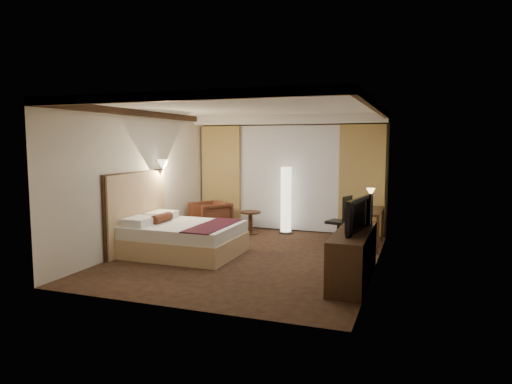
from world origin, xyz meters
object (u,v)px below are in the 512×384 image
(bed, at_px, (184,239))
(dresser, at_px, (353,256))
(floor_lamp, at_px, (286,200))
(desk, at_px, (367,228))
(side_table, at_px, (251,223))
(office_chair, at_px, (338,220))
(television, at_px, (352,208))
(armchair, at_px, (210,216))

(bed, xyz_separation_m, dresser, (3.19, -0.59, 0.09))
(floor_lamp, distance_m, desk, 2.09)
(side_table, xyz_separation_m, floor_lamp, (0.74, 0.35, 0.51))
(office_chair, distance_m, dresser, 2.43)
(floor_lamp, distance_m, office_chair, 1.59)
(television, bearing_deg, desk, 10.00)
(side_table, bearing_deg, armchair, -164.62)
(bed, relative_size, floor_lamp, 1.30)
(side_table, height_order, dresser, dresser)
(floor_lamp, distance_m, dresser, 3.73)
(desk, relative_size, office_chair, 1.25)
(desk, height_order, office_chair, office_chair)
(office_chair, height_order, television, television)
(side_table, distance_m, office_chair, 2.14)
(bed, bearing_deg, desk, 29.94)
(desk, distance_m, office_chair, 0.59)
(floor_lamp, height_order, office_chair, floor_lamp)
(armchair, relative_size, side_table, 1.55)
(side_table, distance_m, dresser, 3.89)
(desk, bearing_deg, floor_lamp, 158.39)
(desk, xyz_separation_m, dresser, (0.05, -2.40, 0.01))
(armchair, distance_m, side_table, 0.95)
(side_table, distance_m, television, 3.96)
(television, bearing_deg, armchair, 63.95)
(armchair, xyz_separation_m, dresser, (3.60, -2.55, -0.02))
(side_table, xyz_separation_m, television, (2.67, -2.80, 0.85))
(armchair, bearing_deg, desk, 35.17)
(side_table, relative_size, television, 0.44)
(bed, distance_m, armchair, 2.01)
(television, bearing_deg, office_chair, 23.69)
(floor_lamp, bearing_deg, desk, -21.61)
(bed, relative_size, dresser, 1.01)
(bed, height_order, side_table, bed)
(floor_lamp, xyz_separation_m, desk, (1.91, -0.76, -0.39))
(armchair, distance_m, desk, 3.55)
(desk, bearing_deg, dresser, -88.80)
(armchair, distance_m, floor_lamp, 1.78)
(side_table, bearing_deg, dresser, -46.07)
(television, bearing_deg, floor_lamp, 41.03)
(bed, height_order, dresser, dresser)
(armchair, bearing_deg, television, 2.15)
(armchair, bearing_deg, office_chair, 33.72)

